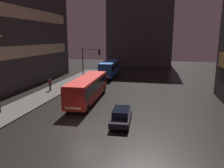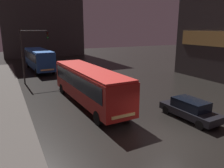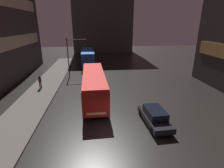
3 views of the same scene
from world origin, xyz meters
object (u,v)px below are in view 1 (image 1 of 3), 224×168
object	(u,v)px
bus_far	(109,67)
traffic_light_main	(89,60)
bus_near	(88,87)
pedestrian_near	(50,83)
car_taxi	(121,116)

from	to	relation	value
bus_far	traffic_light_main	bearing A→B (deg)	74.19
bus_near	traffic_light_main	world-z (taller)	traffic_light_main
bus_far	pedestrian_near	bearing A→B (deg)	64.46
car_taxi	pedestrian_near	xyz separation A→B (m)	(-12.64, 10.08, 0.51)
bus_far	pedestrian_near	world-z (taller)	bus_far
car_taxi	traffic_light_main	bearing A→B (deg)	-65.84
bus_near	car_taxi	world-z (taller)	bus_near
bus_far	car_taxi	xyz separation A→B (m)	(6.71, -24.27, -1.25)
car_taxi	pedestrian_near	world-z (taller)	pedestrian_near
pedestrian_near	traffic_light_main	bearing A→B (deg)	-176.42
bus_near	car_taxi	xyz separation A→B (m)	(5.34, -6.21, -1.18)
bus_near	car_taxi	distance (m)	8.27
bus_near	bus_far	xyz separation A→B (m)	(-1.37, 18.06, 0.07)
bus_far	traffic_light_main	size ratio (longest dim) A/B	1.63
bus_far	traffic_light_main	distance (m)	8.46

